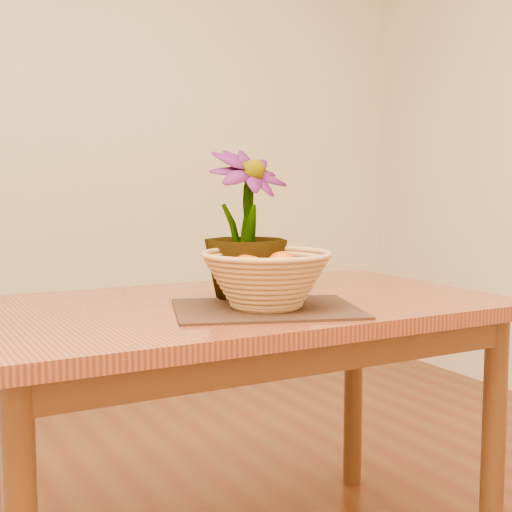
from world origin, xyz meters
name	(u,v)px	position (x,y,z in m)	size (l,w,h in m)	color
wall_back	(58,124)	(0.00, 2.25, 1.35)	(4.00, 0.02, 2.70)	#FFEEC2
table	(237,334)	(0.00, 0.30, 0.66)	(1.40, 0.80, 0.75)	brown
placemat	(266,309)	(0.01, 0.15, 0.75)	(0.45, 0.34, 0.01)	#371D14
wicker_basket	(266,281)	(0.01, 0.15, 0.82)	(0.32, 0.32, 0.13)	tan
orange_pile	(266,270)	(0.01, 0.15, 0.85)	(0.20, 0.19, 0.08)	#EE5C03
potted_plant	(245,225)	(0.04, 0.32, 0.95)	(0.23, 0.23, 0.40)	#1D4313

